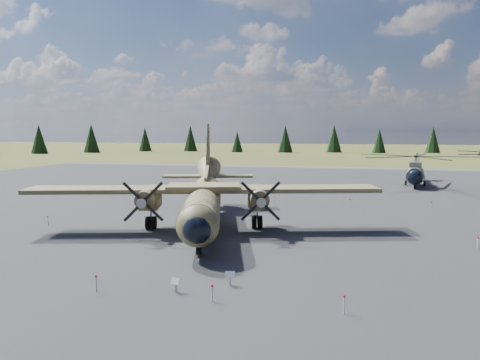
# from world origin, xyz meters

# --- Properties ---
(ground) EXTENTS (500.00, 500.00, 0.00)m
(ground) POSITION_xyz_m (0.00, 0.00, 0.00)
(ground) COLOR brown
(ground) RESTS_ON ground
(apron) EXTENTS (120.00, 120.00, 0.04)m
(apron) POSITION_xyz_m (0.00, 10.00, 0.00)
(apron) COLOR #595A5E
(apron) RESTS_ON ground
(transport_plane) EXTENTS (27.60, 24.66, 9.19)m
(transport_plane) POSITION_xyz_m (-3.59, 2.58, 2.64)
(transport_plane) COLOR #3D4223
(transport_plane) RESTS_ON ground
(helicopter_near) EXTENTS (19.78, 21.71, 4.47)m
(helicopter_near) POSITION_xyz_m (16.85, 36.50, 3.17)
(helicopter_near) COLOR gray
(helicopter_near) RESTS_ON ground
(info_placard_left) EXTENTS (0.51, 0.30, 0.75)m
(info_placard_left) POSITION_xyz_m (-0.13, -12.67, 0.50)
(info_placard_left) COLOR gray
(info_placard_left) RESTS_ON ground
(info_placard_right) EXTENTS (0.52, 0.32, 0.77)m
(info_placard_right) POSITION_xyz_m (2.22, -11.06, 0.51)
(info_placard_right) COLOR gray
(info_placard_right) RESTS_ON ground
(barrier_fence) EXTENTS (33.12, 29.62, 0.85)m
(barrier_fence) POSITION_xyz_m (-0.46, -0.08, 0.51)
(barrier_fence) COLOR silver
(barrier_fence) RESTS_ON ground
(treeline) EXTENTS (302.63, 294.19, 10.89)m
(treeline) POSITION_xyz_m (-5.42, 0.60, 4.67)
(treeline) COLOR black
(treeline) RESTS_ON ground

